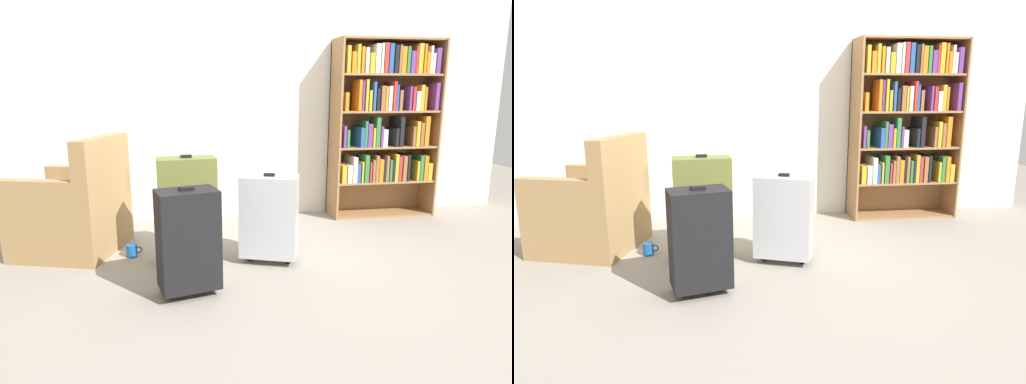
# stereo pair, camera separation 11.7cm
# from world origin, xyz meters

# --- Properties ---
(ground_plane) EXTENTS (9.34, 9.34, 0.00)m
(ground_plane) POSITION_xyz_m (0.00, 0.00, 0.00)
(ground_plane) COLOR gray
(back_wall) EXTENTS (5.34, 0.10, 2.60)m
(back_wall) POSITION_xyz_m (0.00, 1.70, 1.30)
(back_wall) COLOR silver
(back_wall) RESTS_ON ground
(bookshelf) EXTENTS (1.04, 0.33, 1.71)m
(bookshelf) POSITION_xyz_m (1.29, 1.47, 0.94)
(bookshelf) COLOR olive
(bookshelf) RESTS_ON ground
(armchair) EXTENTS (0.88, 0.88, 0.90)m
(armchair) POSITION_xyz_m (-1.51, 0.86, 0.32)
(armchair) COLOR #9E7A4C
(armchair) RESTS_ON ground
(mug) EXTENTS (0.12, 0.08, 0.10)m
(mug) POSITION_xyz_m (-1.08, 0.65, 0.05)
(mug) COLOR #1959A5
(mug) RESTS_ON ground
(suitcase_olive) EXTENTS (0.43, 0.25, 0.79)m
(suitcase_olive) POSITION_xyz_m (-0.66, 0.52, 0.41)
(suitcase_olive) COLOR brown
(suitcase_olive) RESTS_ON ground
(suitcase_silver) EXTENTS (0.45, 0.34, 0.66)m
(suitcase_silver) POSITION_xyz_m (-0.08, 0.38, 0.34)
(suitcase_silver) COLOR #B7BABF
(suitcase_silver) RESTS_ON ground
(suitcase_black) EXTENTS (0.40, 0.31, 0.68)m
(suitcase_black) POSITION_xyz_m (-0.67, -0.06, 0.35)
(suitcase_black) COLOR black
(suitcase_black) RESTS_ON ground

